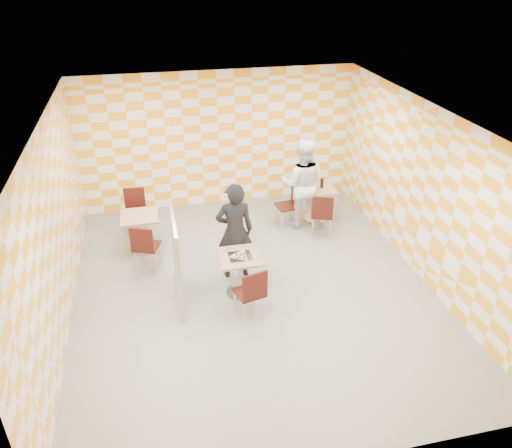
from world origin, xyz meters
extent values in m
plane|color=gray|center=(0.00, 0.00, 0.00)|extent=(7.00, 7.00, 0.00)
plane|color=white|center=(0.00, 0.00, 3.00)|extent=(7.00, 7.00, 0.00)
plane|color=white|center=(0.00, 3.50, 1.50)|extent=(6.00, 0.00, 6.00)
plane|color=white|center=(-3.00, 0.00, 1.50)|extent=(0.00, 7.00, 7.00)
plane|color=white|center=(3.00, 0.00, 1.50)|extent=(0.00, 7.00, 7.00)
cube|color=tan|center=(-0.23, -0.09, 0.73)|extent=(0.70, 0.70, 0.04)
cylinder|color=#A5A5AA|center=(-0.23, -0.09, 0.37)|extent=(0.08, 0.08, 0.70)
cylinder|color=#A5A5AA|center=(-0.23, -0.09, 0.01)|extent=(0.50, 0.50, 0.03)
cube|color=tan|center=(1.88, 2.17, 0.73)|extent=(0.70, 0.70, 0.04)
cylinder|color=#A5A5AA|center=(1.88, 2.17, 0.37)|extent=(0.08, 0.08, 0.70)
cylinder|color=#A5A5AA|center=(1.88, 2.17, 0.01)|extent=(0.50, 0.50, 0.03)
cube|color=tan|center=(-1.82, 1.72, 0.73)|extent=(0.70, 0.70, 0.04)
cylinder|color=#A5A5AA|center=(-1.82, 1.72, 0.37)|extent=(0.08, 0.08, 0.70)
cylinder|color=#A5A5AA|center=(-1.82, 1.72, 0.01)|extent=(0.50, 0.50, 0.03)
cube|color=#37100B|center=(-0.21, -0.70, 0.45)|extent=(0.51, 0.51, 0.04)
cube|color=#37100B|center=(-0.16, -0.89, 0.70)|extent=(0.42, 0.15, 0.45)
cylinder|color=silver|center=(-0.09, -0.49, 0.21)|extent=(0.03, 0.03, 0.43)
cylinder|color=silver|center=(-0.42, -0.58, 0.21)|extent=(0.03, 0.03, 0.43)
cylinder|color=silver|center=(-0.01, -0.82, 0.21)|extent=(0.03, 0.03, 0.43)
cylinder|color=silver|center=(-0.33, -0.91, 0.21)|extent=(0.03, 0.03, 0.43)
cube|color=#37100B|center=(1.77, 1.55, 0.45)|extent=(0.54, 0.54, 0.04)
cube|color=#37100B|center=(1.71, 1.36, 0.70)|extent=(0.41, 0.18, 0.45)
cylinder|color=silver|center=(1.99, 1.65, 0.21)|extent=(0.03, 0.03, 0.43)
cylinder|color=silver|center=(1.67, 1.77, 0.21)|extent=(0.03, 0.03, 0.43)
cylinder|color=silver|center=(1.88, 1.33, 0.21)|extent=(0.03, 0.03, 0.43)
cylinder|color=silver|center=(1.56, 1.45, 0.21)|extent=(0.03, 0.03, 0.43)
cube|color=#37100B|center=(1.18, 2.06, 0.45)|extent=(0.47, 0.47, 0.04)
cube|color=#37100B|center=(1.38, 2.09, 0.70)|extent=(0.10, 0.42, 0.45)
cylinder|color=silver|center=(0.99, 2.20, 0.21)|extent=(0.03, 0.03, 0.43)
cylinder|color=silver|center=(1.04, 1.87, 0.21)|extent=(0.03, 0.03, 0.43)
cylinder|color=silver|center=(1.33, 2.25, 0.21)|extent=(0.03, 0.03, 0.43)
cylinder|color=silver|center=(1.37, 1.91, 0.21)|extent=(0.03, 0.03, 0.43)
cube|color=#37100B|center=(-1.73, 1.06, 0.45)|extent=(0.54, 0.54, 0.04)
cube|color=#37100B|center=(-1.80, 0.87, 0.70)|extent=(0.41, 0.19, 0.45)
cylinder|color=silver|center=(-1.51, 1.16, 0.21)|extent=(0.03, 0.03, 0.43)
cylinder|color=silver|center=(-1.83, 1.28, 0.21)|extent=(0.03, 0.03, 0.43)
cylinder|color=silver|center=(-1.63, 0.84, 0.21)|extent=(0.03, 0.03, 0.43)
cylinder|color=silver|center=(-1.95, 0.96, 0.21)|extent=(0.03, 0.03, 0.43)
cube|color=#37100B|center=(-1.92, 2.43, 0.45)|extent=(0.45, 0.45, 0.04)
cube|color=#37100B|center=(-1.90, 2.63, 0.70)|extent=(0.42, 0.08, 0.45)
cylinder|color=silver|center=(-2.10, 2.28, 0.21)|extent=(0.03, 0.03, 0.43)
cylinder|color=silver|center=(-1.76, 2.25, 0.21)|extent=(0.03, 0.03, 0.43)
cylinder|color=silver|center=(-2.07, 2.62, 0.21)|extent=(0.03, 0.03, 0.43)
cylinder|color=silver|center=(-1.73, 2.59, 0.21)|extent=(0.03, 0.03, 0.43)
cube|color=white|center=(-1.26, 0.00, 0.80)|extent=(0.02, 1.30, 1.40)
cube|color=#B2B2B7|center=(-1.26, 0.00, 1.52)|extent=(0.05, 1.30, 0.05)
cube|color=#B2B2B7|center=(-1.26, 0.00, 0.08)|extent=(0.05, 1.30, 0.05)
cube|color=#B2B2B7|center=(-1.26, -0.65, 0.80)|extent=(0.05, 0.05, 1.50)
cylinder|color=#B2B2B7|center=(-1.26, -0.65, 0.03)|extent=(0.08, 0.08, 0.05)
cube|color=#B2B2B7|center=(-1.26, 0.65, 0.80)|extent=(0.05, 0.05, 1.50)
cylinder|color=#B2B2B7|center=(-1.26, 0.65, 0.03)|extent=(0.08, 0.08, 0.05)
imported|color=black|center=(-0.21, 0.48, 0.90)|extent=(0.66, 0.44, 1.79)
imported|color=white|center=(1.48, 2.03, 0.95)|extent=(1.09, 0.96, 1.89)
cube|color=silver|center=(-0.23, -0.11, 0.75)|extent=(0.38, 0.34, 0.01)
cone|color=tan|center=(-0.23, -0.11, 0.77)|extent=(0.40, 0.40, 0.02)
cone|color=#F2D88C|center=(-0.23, -0.09, 0.78)|extent=(0.33, 0.33, 0.01)
cylinder|color=maroon|center=(-0.29, -0.21, 0.79)|extent=(0.04, 0.04, 0.01)
cylinder|color=maroon|center=(-0.18, -0.20, 0.79)|extent=(0.04, 0.04, 0.01)
cylinder|color=maroon|center=(-0.23, -0.13, 0.79)|extent=(0.04, 0.04, 0.01)
cylinder|color=maroon|center=(-0.28, -0.08, 0.79)|extent=(0.04, 0.04, 0.01)
cylinder|color=maroon|center=(-0.17, -0.10, 0.79)|extent=(0.04, 0.04, 0.01)
torus|color=black|center=(-0.18, -0.14, 0.79)|extent=(0.03, 0.03, 0.01)
torus|color=black|center=(-0.25, -0.17, 0.79)|extent=(0.03, 0.03, 0.01)
torus|color=black|center=(-0.21, -0.07, 0.79)|extent=(0.03, 0.03, 0.01)
torus|color=black|center=(-0.30, -0.13, 0.79)|extent=(0.03, 0.03, 0.01)
cylinder|color=white|center=(1.69, 2.25, 0.83)|extent=(0.06, 0.06, 0.16)
cylinder|color=red|center=(1.69, 2.25, 0.93)|extent=(0.04, 0.04, 0.04)
cylinder|color=black|center=(1.97, 2.17, 0.85)|extent=(0.07, 0.07, 0.20)
cylinder|color=red|center=(1.97, 2.17, 0.96)|extent=(0.03, 0.03, 0.03)
camera|label=1|loc=(-1.50, -6.88, 5.14)|focal=35.00mm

